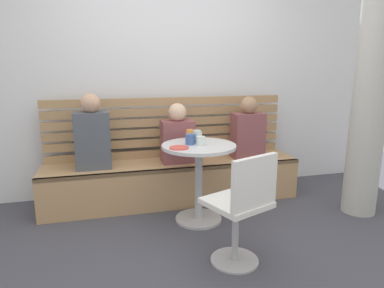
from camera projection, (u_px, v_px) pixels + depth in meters
The scene contains 16 objects.
ground at pixel (206, 259), 2.57m from camera, with size 8.00×8.00×0.00m, color #42424C.
back_wall at pixel (164, 65), 3.80m from camera, with size 5.20×0.10×2.90m, color silver.
concrete_pillar at pixel (373, 70), 3.12m from camera, with size 0.32×0.32×2.80m, color #B2B2AD.
booth_bench at pixel (174, 181), 3.65m from camera, with size 2.70×0.52×0.44m.
booth_backrest at pixel (169, 127), 3.76m from camera, with size 2.65×0.04×0.67m.
cafe_table at pixel (199, 168), 3.12m from camera, with size 0.68×0.68×0.74m.
white_chair at pixel (242, 206), 2.39m from camera, with size 0.52×0.52×0.85m.
person_adult at pixel (92, 135), 3.32m from camera, with size 0.34×0.22×0.74m.
person_child_left at pixel (178, 137), 3.55m from camera, with size 0.34×0.22×0.63m.
person_child_middle at pixel (248, 131), 3.73m from camera, with size 0.34×0.22×0.68m.
cup_glass_short at pixel (201, 141), 3.04m from camera, with size 0.08×0.08×0.08m, color silver.
cup_ceramic_white at pixel (198, 135), 3.33m from camera, with size 0.08×0.08×0.07m, color white.
cup_mug_blue at pixel (190, 139), 3.06m from camera, with size 0.08×0.08×0.10m, color #3D5B9E.
cup_glass_tall at pixel (197, 137), 3.12m from camera, with size 0.07×0.07×0.12m, color silver.
cup_tumbler_orange at pixel (190, 135), 3.26m from camera, with size 0.07×0.07×0.10m, color orange.
plate_small at pixel (179, 148), 2.92m from camera, with size 0.17×0.17×0.01m, color #DB4C42.
Camera 1 is at (-0.69, -2.21, 1.42)m, focal length 31.57 mm.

